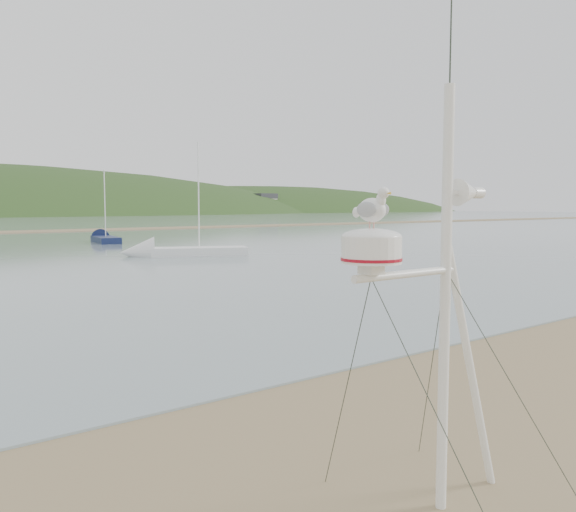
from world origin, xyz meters
TOP-DOWN VIEW (x-y plane):
  - mast_rig at (2.95, -0.39)m, footprint 2.30×2.45m
  - sailboat_blue_far at (17.90, 46.14)m, footprint 2.87×6.77m
  - sailboat_white_near at (15.11, 29.30)m, footprint 7.70×4.87m

SIDE VIEW (x-z plane):
  - sailboat_white_near at x=15.11m, z-range -3.48..4.08m
  - sailboat_blue_far at x=17.90m, z-range -2.98..3.58m
  - mast_rig at x=2.95m, z-range -1.34..3.84m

